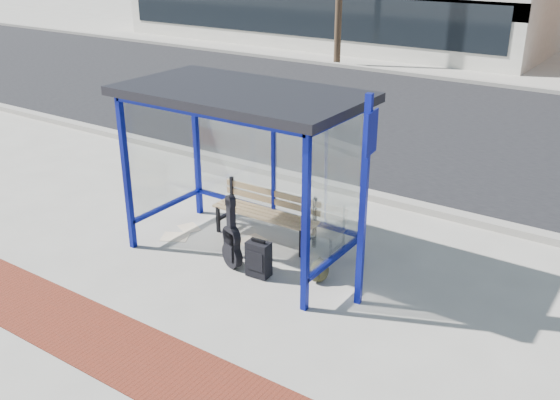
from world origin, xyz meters
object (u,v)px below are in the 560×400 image
Objects in this scene: bench at (267,211)px; suitcase at (259,259)px; backpack at (319,271)px; guitar_bag at (232,243)px.

bench reaches higher than suitcase.
guitar_bag is at bearing -155.26° from backpack.
suitcase is (0.57, -1.01, -0.20)m from bench.
bench is 1.18m from suitcase.
backpack is at bearing 35.23° from guitar_bag.
backpack is (0.75, 0.34, -0.10)m from suitcase.
guitar_bag is 3.16× the size of backpack.
guitar_bag is 1.26m from backpack.
guitar_bag reaches higher than backpack.
bench is 1.67× the size of guitar_bag.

